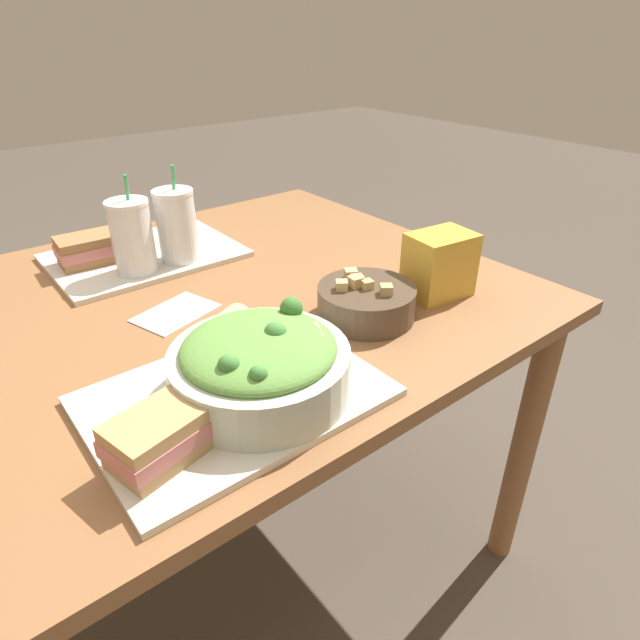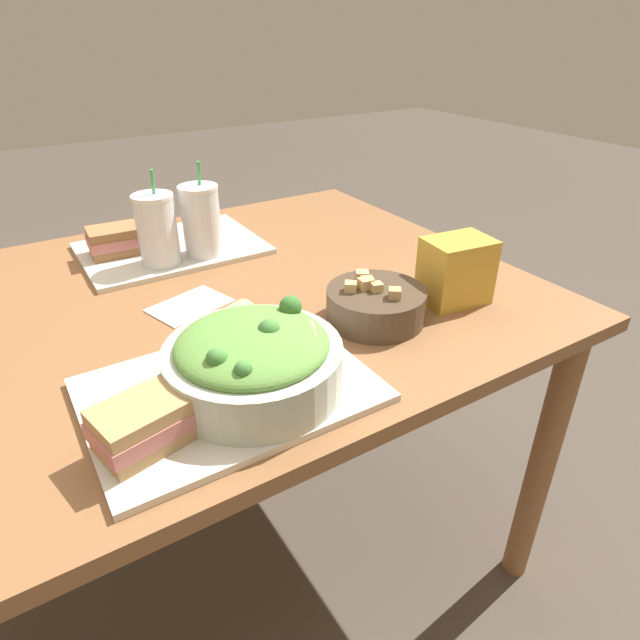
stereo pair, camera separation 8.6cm
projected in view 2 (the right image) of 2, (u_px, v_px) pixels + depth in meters
ground_plane at (221, 552)px, 1.47m from camera, size 12.00×12.00×0.00m
dining_table at (191, 340)px, 1.13m from camera, size 1.41×1.04×0.78m
tray_near at (229, 390)px, 0.82m from camera, size 0.42×0.31×0.01m
tray_far at (172, 248)px, 1.32m from camera, size 0.42×0.31×0.01m
salad_bowl at (254, 359)px, 0.79m from camera, size 0.27×0.27×0.12m
soup_bowl at (375, 304)px, 1.01m from camera, size 0.19×0.19×0.08m
sandwich_near at (150, 421)px, 0.70m from camera, size 0.16×0.12×0.06m
baguette_near at (229, 326)px, 0.92m from camera, size 0.12×0.10×0.06m
sandwich_far at (120, 240)px, 1.27m from camera, size 0.15×0.10×0.06m
drink_cup_dark at (157, 232)px, 1.19m from camera, size 0.09×0.09×0.21m
drink_cup_red at (202, 223)px, 1.24m from camera, size 0.09×0.09×0.22m
chip_bag at (456, 271)px, 1.06m from camera, size 0.14×0.11×0.13m
napkin_folded at (191, 305)px, 1.07m from camera, size 0.17×0.14×0.00m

